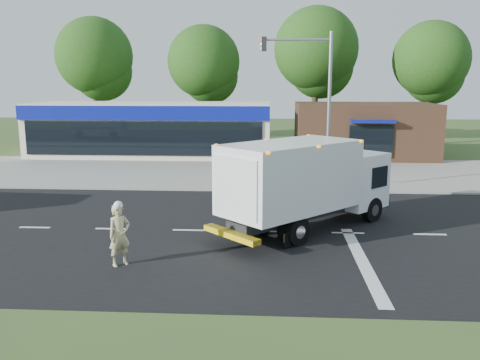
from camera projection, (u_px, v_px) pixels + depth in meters
The scene contains 11 objects.
ground at pixel (267, 232), 19.10m from camera, with size 120.00×120.00×0.00m, color #385123.
road_asphalt at pixel (267, 232), 19.10m from camera, with size 60.00×14.00×0.02m, color black.
sidewalk at pixel (269, 186), 27.12m from camera, with size 60.00×2.40×0.12m, color gray.
parking_apron at pixel (269, 169), 32.82m from camera, with size 60.00×9.00×0.02m, color gray.
lane_markings at pixel (306, 243), 17.69m from camera, with size 55.20×7.00×0.01m.
ems_box_truck at pixel (306, 179), 18.96m from camera, with size 7.19×7.17×3.44m.
emergency_worker at pixel (119, 234), 15.45m from camera, with size 0.83×0.82×2.03m.
retail_strip_mall at pixel (152, 129), 38.78m from camera, with size 18.00×6.20×4.00m.
brown_storefront at pixel (363, 130), 37.88m from camera, with size 10.00×6.70×4.00m.
traffic_signal_pole at pixel (316, 95), 25.47m from camera, with size 3.51×0.25×8.00m.
background_trees at pixel (261, 61), 45.34m from camera, with size 36.77×7.39×12.10m.
Camera 1 is at (0.08, -18.41, 5.56)m, focal length 38.00 mm.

